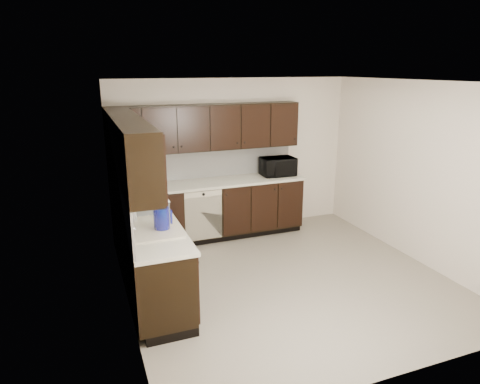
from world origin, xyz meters
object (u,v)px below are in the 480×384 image
at_px(sink, 154,233).
at_px(microwave, 278,167).
at_px(blue_pitcher, 162,219).
at_px(toaster_oven, 139,180).
at_px(storage_bin, 150,206).

xyz_separation_m(sink, microwave, (2.34, 1.69, 0.21)).
bearing_deg(blue_pitcher, toaster_oven, 84.14).
xyz_separation_m(sink, storage_bin, (0.06, 0.56, 0.14)).
bearing_deg(sink, microwave, 35.88).
distance_m(storage_bin, blue_pitcher, 0.64).
distance_m(sink, microwave, 2.90).
bearing_deg(microwave, blue_pitcher, -141.01).
bearing_deg(toaster_oven, blue_pitcher, -82.44).
relative_size(storage_bin, blue_pitcher, 1.61).
bearing_deg(toaster_oven, microwave, 5.62).
bearing_deg(storage_bin, microwave, 26.51).
relative_size(sink, blue_pitcher, 3.19).
bearing_deg(storage_bin, toaster_oven, 88.23).
bearing_deg(sink, toaster_oven, 86.87).
xyz_separation_m(storage_bin, blue_pitcher, (0.02, -0.64, 0.05)).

